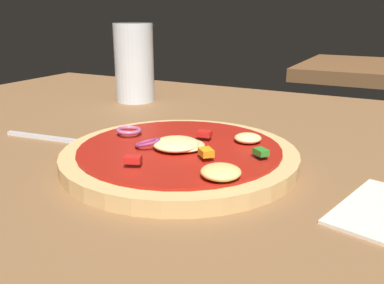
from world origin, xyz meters
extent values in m
cube|color=brown|center=(0.00, 0.00, 0.02)|extent=(1.22, 0.92, 0.04)
cylinder|color=tan|center=(0.00, -0.01, 0.05)|extent=(0.26, 0.26, 0.02)
cylinder|color=#A81C11|center=(0.00, -0.01, 0.06)|extent=(0.22, 0.22, 0.00)
ellipsoid|color=#F4DB8E|center=(0.00, -0.02, 0.06)|extent=(0.05, 0.05, 0.01)
ellipsoid|color=#F4DB8E|center=(0.01, -0.01, 0.06)|extent=(0.03, 0.03, 0.01)
ellipsoid|color=#F4DB8E|center=(0.01, -0.01, 0.06)|extent=(0.04, 0.04, 0.01)
ellipsoid|color=#EFCC72|center=(0.08, -0.07, 0.06)|extent=(0.04, 0.04, 0.01)
ellipsoid|color=#F4DB8E|center=(0.06, 0.04, 0.06)|extent=(0.03, 0.03, 0.01)
torus|color=#93386B|center=(-0.03, -0.03, 0.06)|extent=(0.03, 0.03, 0.01)
torus|color=#B25984|center=(-0.08, 0.00, 0.06)|extent=(0.04, 0.04, 0.01)
cube|color=red|center=(0.01, 0.02, 0.07)|extent=(0.02, 0.01, 0.01)
cube|color=orange|center=(0.04, -0.03, 0.07)|extent=(0.02, 0.02, 0.01)
cube|color=red|center=(-0.01, -0.08, 0.07)|extent=(0.02, 0.02, 0.01)
cube|color=#2D8C28|center=(0.09, -0.01, 0.07)|extent=(0.02, 0.02, 0.01)
cube|color=silver|center=(-0.20, -0.01, 0.04)|extent=(0.13, 0.02, 0.01)
cube|color=silver|center=(-0.12, -0.01, 0.04)|extent=(0.02, 0.02, 0.01)
cube|color=silver|center=(-0.09, -0.01, 0.04)|extent=(0.04, 0.01, 0.00)
cube|color=silver|center=(-0.09, 0.00, 0.04)|extent=(0.04, 0.01, 0.00)
cube|color=silver|center=(-0.09, 0.00, 0.04)|extent=(0.04, 0.01, 0.00)
cube|color=silver|center=(-0.10, 0.01, 0.04)|extent=(0.04, 0.01, 0.00)
cylinder|color=silver|center=(-0.24, 0.24, 0.11)|extent=(0.07, 0.07, 0.14)
cylinder|color=#9E510F|center=(-0.24, 0.24, 0.09)|extent=(0.06, 0.06, 0.10)
camera|label=1|loc=(0.21, -0.39, 0.20)|focal=38.75mm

